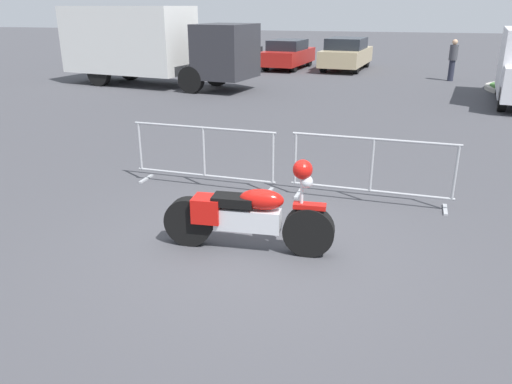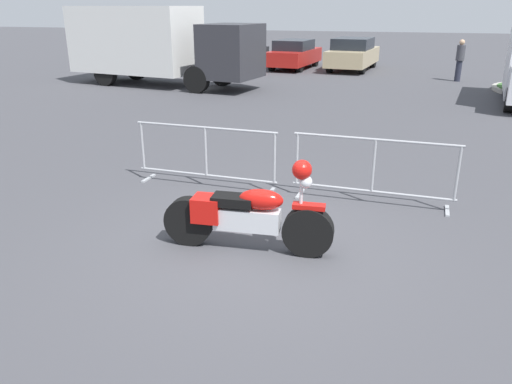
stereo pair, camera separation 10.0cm
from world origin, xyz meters
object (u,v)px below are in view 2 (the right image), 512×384
at_px(motorcycle, 247,215).
at_px(parked_car_tan, 353,54).
at_px(crowd_barrier_near, 206,155).
at_px(parked_car_black, 240,53).
at_px(box_truck, 154,43).
at_px(parked_car_white, 190,51).
at_px(parked_car_green, 139,49).
at_px(crowd_barrier_far, 373,170).
at_px(parked_car_red, 294,54).
at_px(pedestrian, 460,59).

xyz_separation_m(motorcycle, parked_car_tan, (-0.88, 19.96, 0.30)).
bearing_deg(crowd_barrier_near, parked_car_black, 106.54).
xyz_separation_m(box_truck, parked_car_white, (-1.68, 7.12, -0.90)).
relative_size(parked_car_green, parked_car_black, 1.07).
bearing_deg(crowd_barrier_far, motorcycle, -123.82).
xyz_separation_m(motorcycle, box_truck, (-7.81, 12.68, 1.16)).
bearing_deg(parked_car_tan, parked_car_green, 97.59).
bearing_deg(parked_car_white, motorcycle, -148.79).
height_order(crowd_barrier_far, parked_car_black, parked_car_black).
relative_size(parked_car_green, parked_car_red, 1.06).
relative_size(crowd_barrier_far, parked_car_green, 0.56).
distance_m(parked_car_white, parked_car_black, 2.88).
height_order(crowd_barrier_near, pedestrian, pedestrian).
height_order(motorcycle, box_truck, box_truck).
bearing_deg(parked_car_black, crowd_barrier_far, -149.75).
height_order(box_truck, pedestrian, box_truck).
xyz_separation_m(motorcycle, parked_car_red, (-3.75, 19.70, 0.24)).
distance_m(crowd_barrier_near, parked_car_white, 19.45).
xyz_separation_m(box_truck, parked_car_black, (1.19, 6.95, -0.93)).
bearing_deg(box_truck, parked_car_black, 89.06).
distance_m(crowd_barrier_near, parked_car_green, 20.60).
relative_size(parked_car_tan, pedestrian, 2.76).
xyz_separation_m(crowd_barrier_far, parked_car_black, (-8.03, 17.52, 0.15)).
xyz_separation_m(parked_car_tan, pedestrian, (4.69, -2.70, 0.14)).
bearing_deg(crowd_barrier_far, parked_car_green, 128.28).
height_order(box_truck, parked_car_black, box_truck).
bearing_deg(parked_car_white, crowd_barrier_far, -142.74).
relative_size(box_truck, parked_car_black, 1.87).
relative_size(motorcycle, parked_car_red, 0.52).
distance_m(motorcycle, parked_car_green, 23.15).
distance_m(crowd_barrier_near, pedestrian, 16.03).
height_order(motorcycle, parked_car_red, parked_car_red).
height_order(box_truck, parked_car_green, box_truck).
relative_size(crowd_barrier_far, parked_car_black, 0.60).
height_order(crowd_barrier_near, box_truck, box_truck).
bearing_deg(crowd_barrier_far, pedestrian, 81.02).
height_order(parked_car_green, parked_car_tan, parked_car_tan).
distance_m(crowd_barrier_near, parked_car_red, 17.74).
relative_size(crowd_barrier_far, parked_car_tan, 0.55).
xyz_separation_m(crowd_barrier_near, parked_car_tan, (0.54, 17.85, 0.22)).
bearing_deg(parked_car_red, crowd_barrier_near, -166.83).
height_order(parked_car_black, parked_car_red, parked_car_red).
height_order(motorcycle, crowd_barrier_near, motorcycle).
relative_size(crowd_barrier_near, parked_car_tan, 0.55).
relative_size(box_truck, parked_car_red, 1.85).
distance_m(parked_car_red, parked_car_tan, 2.88).
bearing_deg(crowd_barrier_far, crowd_barrier_near, 180.00).
distance_m(crowd_barrier_far, pedestrian, 15.35).
bearing_deg(motorcycle, parked_car_red, 96.37).
bearing_deg(crowd_barrier_near, parked_car_white, 114.53).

